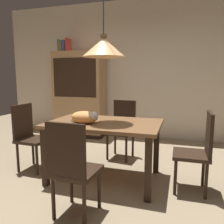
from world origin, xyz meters
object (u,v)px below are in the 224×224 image
(cat_sleeping, at_px, (85,117))
(chair_left_side, at_px, (29,134))
(chair_near_front, at_px, (72,166))
(book_red_tall, at_px, (68,45))
(pendant_lamp, at_px, (104,47))
(chair_far_back, at_px, (122,126))
(dining_table, at_px, (104,130))
(chair_right_side, at_px, (199,149))
(book_brown_thick, at_px, (63,47))
(hutch_bookcase, at_px, (79,96))
(book_blue_wide, at_px, (66,46))
(book_green_slim, at_px, (60,46))

(cat_sleeping, bearing_deg, chair_left_side, 170.97)
(chair_near_front, bearing_deg, book_red_tall, 117.78)
(chair_near_front, height_order, pendant_lamp, pendant_lamp)
(chair_far_back, distance_m, cat_sleeping, 1.09)
(dining_table, distance_m, chair_left_side, 1.14)
(chair_right_side, xyz_separation_m, chair_far_back, (-1.12, 0.88, 0.00))
(chair_right_side, xyz_separation_m, cat_sleeping, (-1.32, -0.15, 0.32))
(chair_far_back, relative_size, chair_left_side, 1.00)
(chair_right_side, relative_size, chair_near_front, 1.00)
(chair_left_side, relative_size, book_brown_thick, 3.88)
(hutch_bookcase, bearing_deg, pendant_lamp, -57.12)
(chair_right_side, height_order, chair_left_side, same)
(cat_sleeping, distance_m, book_blue_wide, 2.73)
(cat_sleeping, distance_m, book_green_slim, 2.81)
(chair_left_side, height_order, book_blue_wide, book_blue_wide)
(chair_far_back, bearing_deg, chair_right_side, -38.07)
(dining_table, height_order, book_blue_wide, book_blue_wide)
(pendant_lamp, relative_size, book_red_tall, 4.64)
(chair_left_side, relative_size, book_red_tall, 3.32)
(book_brown_thick, bearing_deg, pendant_lamp, -49.96)
(pendant_lamp, xyz_separation_m, book_green_slim, (-1.68, 1.93, 0.32))
(book_blue_wide, height_order, book_red_tall, book_red_tall)
(chair_left_side, xyz_separation_m, chair_near_front, (1.12, -0.88, 0.00))
(chair_right_side, bearing_deg, book_brown_thick, 144.94)
(hutch_bookcase, relative_size, book_red_tall, 6.61)
(chair_near_front, distance_m, book_red_tall, 3.50)
(book_brown_thick, xyz_separation_m, book_red_tall, (0.14, 0.00, 0.03))
(chair_left_side, bearing_deg, book_red_tall, 100.48)
(hutch_bookcase, bearing_deg, chair_far_back, -39.94)
(chair_far_back, relative_size, cat_sleeping, 2.38)
(chair_far_back, bearing_deg, book_brown_thick, 147.14)
(dining_table, distance_m, book_red_tall, 2.78)
(hutch_bookcase, bearing_deg, chair_left_side, -86.45)
(pendant_lamp, distance_m, book_blue_wide, 2.49)
(dining_table, bearing_deg, chair_left_side, 179.83)
(chair_near_front, height_order, hutch_bookcase, hutch_bookcase)
(pendant_lamp, bearing_deg, book_green_slim, 131.08)
(chair_near_front, relative_size, pendant_lamp, 0.72)
(dining_table, xyz_separation_m, hutch_bookcase, (-1.25, 1.93, 0.24))
(chair_far_back, relative_size, book_red_tall, 3.32)
(chair_left_side, xyz_separation_m, book_green_slim, (-0.56, 1.93, 1.47))
(cat_sleeping, relative_size, hutch_bookcase, 0.21)
(dining_table, distance_m, chair_right_side, 1.14)
(chair_left_side, bearing_deg, book_green_slim, 106.08)
(hutch_bookcase, relative_size, book_brown_thick, 7.71)
(chair_left_side, height_order, hutch_bookcase, hutch_bookcase)
(dining_table, xyz_separation_m, chair_right_side, (1.13, 0.00, -0.14))
(chair_near_front, relative_size, book_blue_wide, 3.88)
(chair_right_side, bearing_deg, book_green_slim, 145.53)
(dining_table, xyz_separation_m, book_blue_wide, (-1.55, 1.93, 1.32))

